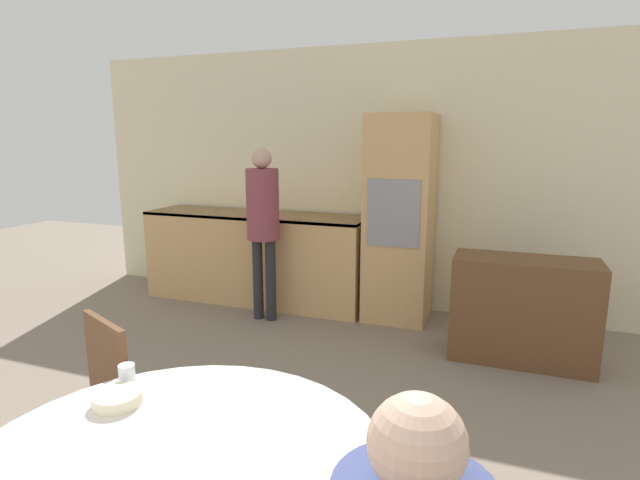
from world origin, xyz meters
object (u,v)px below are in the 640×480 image
Objects in this scene: oven_unit at (400,219)px; chair_far_left at (90,414)px; cup at (127,375)px; sideboard at (523,310)px; bowl_near at (117,398)px; person_standing at (263,215)px.

oven_unit is 3.19m from chair_far_left.
oven_unit is 3.22m from cup.
oven_unit is at bearing 100.62° from chair_far_left.
chair_far_left is (-1.83, -2.46, 0.11)m from sideboard.
sideboard is at bearing 59.95° from cup.
oven_unit is 11.08× the size of bowl_near.
chair_far_left is at bearing -126.67° from sideboard.
sideboard is at bearing 77.34° from chair_far_left.
chair_far_left is at bearing -103.40° from oven_unit.
cup is 0.14m from bowl_near.
bowl_near is at bearing -63.32° from cup.
cup is (0.78, -2.70, -0.19)m from person_standing.
oven_unit is 1.82× the size of sideboard.
person_standing is at bearing 123.79° from chair_far_left.
bowl_near is at bearing -73.37° from person_standing.
cup is at bearing 4.13° from chair_far_left.
oven_unit is 3.33m from bowl_near.
sideboard is at bearing 62.06° from bowl_near.
cup is at bearing -73.85° from person_standing.
cup is 0.50× the size of bowl_near.
cup is (-1.49, -2.58, 0.41)m from sideboard.
cup is (0.34, -0.12, 0.30)m from chair_far_left.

